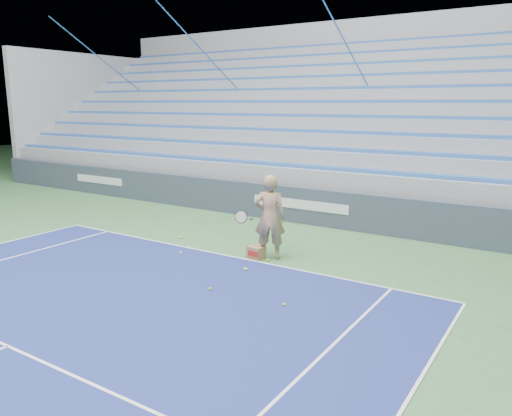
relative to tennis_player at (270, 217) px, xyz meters
The scene contains 11 objects.
sponsor_barrier 3.75m from the tennis_player, 106.07° to the left, with size 30.00×0.32×1.10m.
bleachers 9.45m from the tennis_player, 96.35° to the left, with size 31.00×9.15×7.30m.
tennis_player is the anchor object (origin of this frame).
ball_box 0.91m from the tennis_player, 145.63° to the right, with size 0.42×0.35×0.29m.
tennis_ball_0 1.45m from the tennis_player, 86.95° to the right, with size 0.07×0.07×0.07m, color #C8D52B.
tennis_ball_1 3.07m from the tennis_player, behind, with size 0.07×0.07×0.07m, color #C8D52B.
tennis_ball_2 2.37m from the tennis_player, 155.00° to the right, with size 0.07×0.07×0.07m, color #C8D52B.
tennis_ball_3 1.43m from the tennis_player, 89.09° to the right, with size 0.07×0.07×0.07m, color #C8D52B.
tennis_ball_4 2.61m from the tennis_player, 87.33° to the right, with size 0.07×0.07×0.07m, color #C8D52B.
tennis_ball_5 1.00m from the tennis_player, 66.84° to the right, with size 0.07×0.07×0.07m, color #C8D52B.
tennis_ball_6 3.04m from the tennis_player, 53.39° to the right, with size 0.07×0.07×0.07m, color #C8D52B.
Camera 1 is at (6.91, 2.62, 3.61)m, focal length 35.00 mm.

